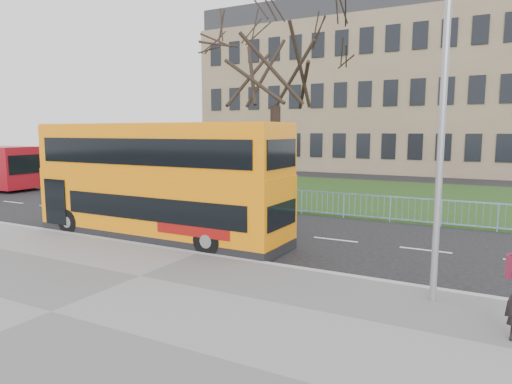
# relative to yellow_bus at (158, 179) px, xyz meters

# --- Properties ---
(ground) EXTENTS (120.00, 120.00, 0.00)m
(ground) POSITION_rel_yellow_bus_xyz_m (2.54, 0.33, -2.15)
(ground) COLOR black
(ground) RESTS_ON ground
(pavement) EXTENTS (80.00, 10.50, 0.12)m
(pavement) POSITION_rel_yellow_bus_xyz_m (2.54, -6.42, -2.09)
(pavement) COLOR slate
(pavement) RESTS_ON ground
(kerb) EXTENTS (80.00, 0.20, 0.14)m
(kerb) POSITION_rel_yellow_bus_xyz_m (2.54, -1.22, -2.08)
(kerb) COLOR #9C9D9F
(kerb) RESTS_ON ground
(grass_verge) EXTENTS (80.00, 15.40, 0.08)m
(grass_verge) POSITION_rel_yellow_bus_xyz_m (2.54, 14.63, -2.11)
(grass_verge) COLOR #1D3B15
(grass_verge) RESTS_ON ground
(guard_railing) EXTENTS (40.00, 0.12, 1.10)m
(guard_railing) POSITION_rel_yellow_bus_xyz_m (2.54, 6.93, -1.60)
(guard_railing) COLOR #78AAD7
(guard_railing) RESTS_ON ground
(bare_tree) EXTENTS (8.42, 8.42, 12.03)m
(bare_tree) POSITION_rel_yellow_bus_xyz_m (-0.46, 10.33, 3.95)
(bare_tree) COLOR black
(bare_tree) RESTS_ON grass_verge
(civic_building) EXTENTS (30.00, 15.00, 14.00)m
(civic_building) POSITION_rel_yellow_bus_xyz_m (-2.46, 35.33, 4.85)
(civic_building) COLOR #7E6550
(civic_building) RESTS_ON ground
(yellow_bus) EXTENTS (9.57, 2.37, 4.00)m
(yellow_bus) POSITION_rel_yellow_bus_xyz_m (0.00, 0.00, 0.00)
(yellow_bus) COLOR orange
(yellow_bus) RESTS_ON ground
(street_lamp) EXTENTS (1.54, 0.39, 7.28)m
(street_lamp) POSITION_rel_yellow_bus_xyz_m (9.28, -2.07, 1.96)
(street_lamp) COLOR gray
(street_lamp) RESTS_ON pavement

